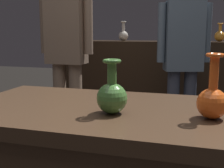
{
  "coord_description": "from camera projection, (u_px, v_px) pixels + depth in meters",
  "views": [
    {
      "loc": [
        0.31,
        -1.06,
        1.09
      ],
      "look_at": [
        0.01,
        -0.04,
        0.9
      ],
      "focal_mm": 47.07,
      "sensor_mm": 36.0,
      "label": 1
    }
  ],
  "objects": [
    {
      "name": "shelf_vase_far_left",
      "position": [
        77.0,
        30.0,
        3.39
      ],
      "size": [
        0.14,
        0.14,
        0.22
      ],
      "color": "gray",
      "rests_on": "back_display_shelf"
    },
    {
      "name": "shelf_vase_right",
      "position": [
        220.0,
        35.0,
        3.06
      ],
      "size": [
        0.11,
        0.11,
        0.19
      ],
      "color": "orange",
      "rests_on": "back_display_shelf"
    },
    {
      "name": "shelf_vase_center",
      "position": [
        169.0,
        31.0,
        3.19
      ],
      "size": [
        0.07,
        0.07,
        0.24
      ],
      "color": "gray",
      "rests_on": "back_display_shelf"
    },
    {
      "name": "visitor_near_left",
      "position": [
        66.0,
        44.0,
        2.43
      ],
      "size": [
        0.47,
        0.19,
        1.68
      ],
      "rotation": [
        0.0,
        0.0,
        3.11
      ],
      "color": "#846B56",
      "rests_on": "ground_plane"
    },
    {
      "name": "vase_tall_behind",
      "position": [
        212.0,
        100.0,
        0.98
      ],
      "size": [
        0.1,
        0.1,
        0.22
      ],
      "color": "#E55B1E",
      "rests_on": "display_plinth"
    },
    {
      "name": "back_display_shelf",
      "position": [
        167.0,
        86.0,
        3.27
      ],
      "size": [
        2.6,
        0.4,
        0.99
      ],
      "color": "black",
      "rests_on": "ground_plane"
    },
    {
      "name": "visitor_center_back",
      "position": [
        183.0,
        55.0,
        2.57
      ],
      "size": [
        0.45,
        0.27,
        1.53
      ],
      "rotation": [
        0.0,
        0.0,
        3.44
      ],
      "color": "#333847",
      "rests_on": "ground_plane"
    },
    {
      "name": "vase_centerpiece",
      "position": [
        112.0,
        95.0,
        1.04
      ],
      "size": [
        0.11,
        0.11,
        0.19
      ],
      "color": "#477A38",
      "rests_on": "display_plinth"
    },
    {
      "name": "shelf_vase_left",
      "position": [
        123.0,
        35.0,
        3.36
      ],
      "size": [
        0.11,
        0.11,
        0.22
      ],
      "color": "silver",
      "rests_on": "back_display_shelf"
    }
  ]
}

